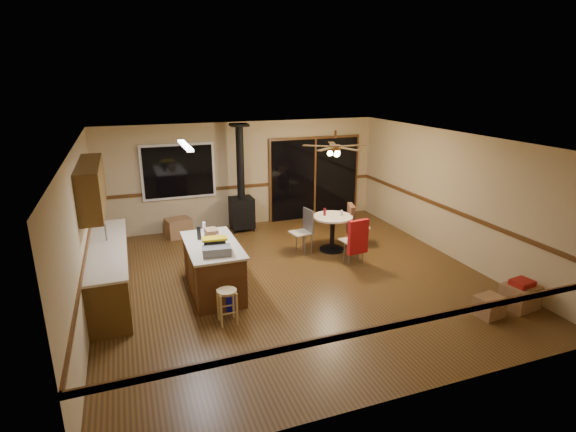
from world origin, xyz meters
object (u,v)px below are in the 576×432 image
blue_bucket (229,300)px  dining_table (332,227)px  chair_right (352,220)px  wood_stove (241,202)px  box_corner_a (520,296)px  kitchen_island (213,268)px  box_under_window (179,228)px  toolbox_black (215,245)px  toolbox_grey (217,251)px  box_corner_b (489,306)px  chair_left (305,226)px  chair_near (357,237)px  bar_stool (227,306)px

blue_bucket → dining_table: bearing=32.7°
chair_right → blue_bucket: bearing=-150.3°
wood_stove → chair_right: bearing=-42.6°
blue_bucket → box_corner_a: box_corner_a is taller
kitchen_island → box_under_window: size_ratio=3.02×
wood_stove → toolbox_black: bearing=-111.3°
kitchen_island → toolbox_grey: (-0.02, -0.54, 0.52)m
chair_right → box_corner_a: (1.27, -3.48, -0.40)m
kitchen_island → box_under_window: 3.12m
box_corner_b → toolbox_black: bearing=152.8°
wood_stove → chair_left: wood_stove is taller
chair_near → box_corner_b: chair_near is taller
box_corner_a → box_corner_b: bearing=-176.5°
toolbox_black → dining_table: toolbox_black is taller
kitchen_island → box_corner_a: bearing=-26.6°
box_corner_a → toolbox_grey: bearing=159.1°
dining_table → box_corner_b: bearing=-71.8°
chair_left → kitchen_island: bearing=-151.7°
wood_stove → box_corner_a: wood_stove is taller
wood_stove → bar_stool: wood_stove is taller
wood_stove → chair_near: 3.29m
dining_table → chair_left: (-0.60, 0.12, 0.06)m
kitchen_island → toolbox_black: size_ratio=4.85×
box_under_window → kitchen_island: bearing=-85.7°
toolbox_grey → box_under_window: (-0.21, 3.64, -0.75)m
kitchen_island → box_corner_b: (3.93, -2.34, -0.29)m
toolbox_black → bar_stool: size_ratio=0.62×
toolbox_black → box_corner_b: (3.94, -2.03, -0.83)m
chair_right → chair_near: bearing=-112.3°
bar_stool → box_under_window: size_ratio=1.00×
bar_stool → box_under_window: bearing=93.0°
toolbox_black → blue_bucket: (0.12, -0.34, -0.86)m
wood_stove → chair_right: 2.77m
box_under_window → box_corner_a: (4.83, -5.40, -0.02)m
box_under_window → chair_right: bearing=-28.3°
kitchen_island → toolbox_grey: bearing=-92.5°
toolbox_grey → bar_stool: bearing=-88.8°
wood_stove → toolbox_grey: bearing=-110.3°
wood_stove → blue_bucket: wood_stove is taller
wood_stove → chair_near: (1.63, -2.86, -0.13)m
toolbox_grey → chair_left: 2.85m
wood_stove → chair_near: bearing=-60.3°
bar_stool → box_corner_a: size_ratio=1.06×
toolbox_grey → bar_stool: 0.91m
chair_near → box_corner_a: size_ratio=1.33×
toolbox_black → box_under_window: (-0.22, 3.42, -0.77)m
blue_bucket → chair_near: 2.98m
dining_table → chair_left: size_ratio=1.66×
chair_left → toolbox_black: bearing=-145.8°
blue_bucket → box_corner_a: bearing=-20.1°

